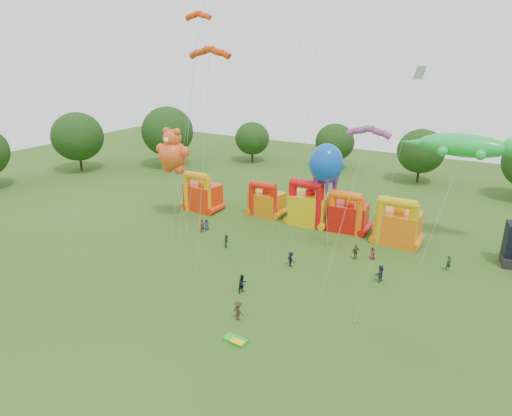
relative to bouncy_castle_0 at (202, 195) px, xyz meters
The scene contains 23 objects.
ground 30.96m from the bouncy_castle_0, 57.10° to the right, with size 160.00×160.00×0.00m, color #2A4C15.
tree_ring 29.95m from the bouncy_castle_0, 58.41° to the right, with size 127.12×129.26×12.07m.
bouncy_castle_0 is the anchor object (origin of this frame).
bouncy_castle_1 9.77m from the bouncy_castle_0, 17.29° to the left, with size 5.00×4.27×5.16m.
bouncy_castle_2 16.38m from the bouncy_castle_0, ahead, with size 5.31×4.40×6.56m.
bouncy_castle_3 21.80m from the bouncy_castle_0, ahead, with size 5.11×4.27×5.67m.
bouncy_castle_4 28.35m from the bouncy_castle_0, ahead, with size 5.20×4.25×6.19m.
teddy_bear_kite 6.66m from the bouncy_castle_0, 89.73° to the right, with size 7.28×5.39×12.98m.
gecko_kite 34.01m from the bouncy_castle_0, ahead, with size 13.54×11.86×13.56m.
octopus_kite 19.44m from the bouncy_castle_0, ahead, with size 5.35×8.33×11.53m.
parafoil_kites 15.06m from the bouncy_castle_0, 50.21° to the right, with size 28.18×14.95×27.97m.
diamond_kites 25.17m from the bouncy_castle_0, 33.44° to the right, with size 24.77×16.79×44.39m.
folded_kite_bundle 33.35m from the bouncy_castle_0, 49.32° to the right, with size 2.08×1.23×0.31m.
spectator_0 8.34m from the bouncy_castle_0, 49.95° to the right, with size 0.75×0.49×1.54m, color #2A2F47.
spectator_1 9.21m from the bouncy_castle_0, 53.90° to the right, with size 0.69×0.45×1.88m, color #582519.
spectator_2 14.46m from the bouncy_castle_0, 42.07° to the right, with size 0.78×0.61×1.60m, color #163825.
spectator_3 22.37m from the bouncy_castle_0, 28.09° to the right, with size 1.11×0.64×1.72m, color black.
spectator_4 25.93m from the bouncy_castle_0, 11.56° to the right, with size 1.07×0.44×1.82m, color #483F1D.
spectator_5 30.67m from the bouncy_castle_0, 17.23° to the right, with size 1.75×0.56×1.89m, color #2A3046.
spectator_6 27.44m from the bouncy_castle_0, ahead, with size 0.74×0.48×1.52m, color maroon.
spectator_7 35.18m from the bouncy_castle_0, ahead, with size 0.62×0.41×1.70m, color #173A1E.
spectator_8 25.55m from the bouncy_castle_0, 45.08° to the right, with size 0.93×0.73×1.92m, color black.
spectator_9 30.18m from the bouncy_castle_0, 47.93° to the right, with size 1.17×0.67×1.80m, color #362815.
Camera 1 is at (22.17, -26.23, 22.93)m, focal length 32.00 mm.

